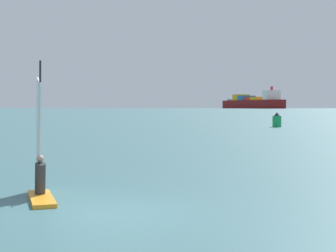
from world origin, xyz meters
name	(u,v)px	position (x,y,z in m)	size (l,w,h in m)	color
ground_plane	(104,214)	(0.00, 0.00, 0.00)	(4000.00, 4000.00, 0.00)	#386066
windsurfer	(40,166)	(-2.22, 2.35, 0.99)	(1.42, 3.16, 4.19)	orange
cargo_ship	(252,103)	(157.74, 826.03, 9.63)	(81.42, 157.75, 34.63)	maroon
distant_headland	(202,102)	(146.40, 1697.24, 19.05)	(1378.53, 324.79, 38.09)	#60665B
channel_buoy	(277,120)	(17.71, 55.58, 0.91)	(1.21, 1.21, 2.05)	#19994C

